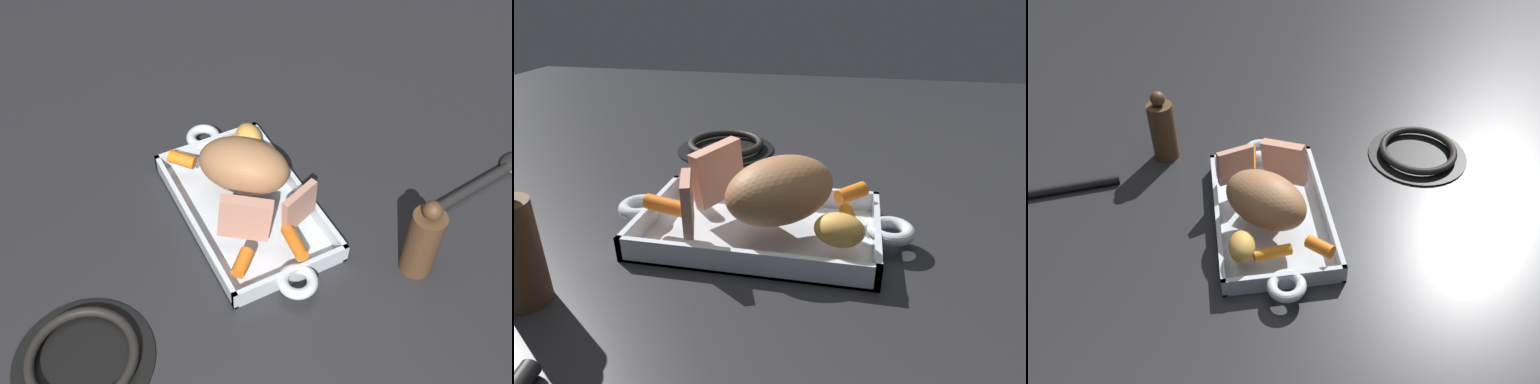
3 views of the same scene
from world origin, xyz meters
The scene contains 13 objects.
ground_plane centered at (0.00, 0.00, 0.00)m, with size 2.40×2.40×0.00m, color #232326.
roasting_dish centered at (0.00, 0.00, 0.01)m, with size 0.43×0.21×0.04m.
pork_roast centered at (0.03, -0.01, 0.08)m, with size 0.16×0.10×0.09m, color #9C6A45.
roast_slice_thick centered at (-0.08, -0.06, 0.07)m, with size 0.01×0.07×0.07m, color tan.
roast_slice_outer centered at (-0.07, 0.03, 0.08)m, with size 0.02×0.08×0.08m, color tan.
baby_carrot_short centered at (0.12, -0.01, 0.05)m, with size 0.02×0.02×0.06m, color orange.
baby_carrot_center_left centered at (0.13, 0.06, 0.05)m, with size 0.02×0.02×0.05m, color orange.
baby_carrot_northwest centered at (-0.13, -0.02, 0.05)m, with size 0.02×0.02×0.06m, color orange.
baby_carrot_northeast centered at (-0.12, 0.07, 0.05)m, with size 0.02×0.02×0.04m, color orange.
potato_near_roast centered at (0.11, -0.06, 0.06)m, with size 0.06×0.05×0.04m, color gold.
stove_burner_rear centered at (-0.15, 0.33, 0.01)m, with size 0.21×0.21×0.02m.
serving_spoon centered at (-0.13, -0.43, 0.01)m, with size 0.06×0.25×0.02m.
pepper_mill centered at (-0.23, -0.19, 0.07)m, with size 0.05×0.05×0.16m.
Camera 1 is at (-0.62, 0.30, 0.83)m, focal length 43.26 mm.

